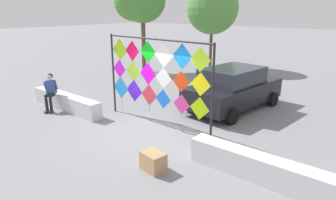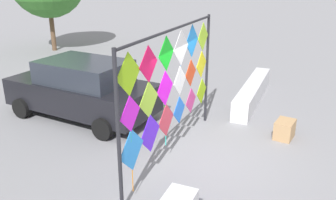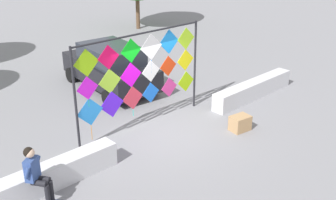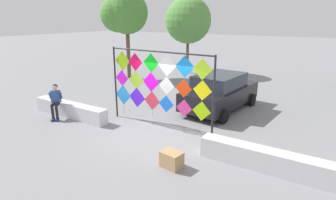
{
  "view_description": "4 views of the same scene",
  "coord_description": "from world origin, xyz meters",
  "px_view_note": "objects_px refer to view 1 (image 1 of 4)",
  "views": [
    {
      "loc": [
        6.23,
        -6.5,
        3.83
      ],
      "look_at": [
        0.38,
        0.52,
        1.04
      ],
      "focal_mm": 31.89,
      "sensor_mm": 36.0,
      "label": 1
    },
    {
      "loc": [
        -7.11,
        -2.19,
        4.13
      ],
      "look_at": [
        -0.41,
        0.65,
        1.43
      ],
      "focal_mm": 38.63,
      "sensor_mm": 36.0,
      "label": 2
    },
    {
      "loc": [
        -7.49,
        -8.31,
        5.85
      ],
      "look_at": [
        0.22,
        -0.08,
        0.95
      ],
      "focal_mm": 43.97,
      "sensor_mm": 36.0,
      "label": 3
    },
    {
      "loc": [
        5.35,
        -7.65,
        4.09
      ],
      "look_at": [
        0.28,
        0.46,
        1.23
      ],
      "focal_mm": 29.43,
      "sensor_mm": 36.0,
      "label": 4
    }
  ],
  "objects_px": {
    "parked_car": "(233,88)",
    "cardboard_box_large": "(153,161)",
    "seated_vendor": "(50,89)",
    "tree_far_right": "(139,0)",
    "tree_palm_like": "(214,8)",
    "kite_display_rack": "(155,73)"
  },
  "relations": [
    {
      "from": "tree_far_right",
      "to": "seated_vendor",
      "type": "bearing_deg",
      "value": -69.97
    },
    {
      "from": "cardboard_box_large",
      "to": "tree_palm_like",
      "type": "height_order",
      "value": "tree_palm_like"
    },
    {
      "from": "seated_vendor",
      "to": "tree_palm_like",
      "type": "bearing_deg",
      "value": 89.83
    },
    {
      "from": "kite_display_rack",
      "to": "seated_vendor",
      "type": "height_order",
      "value": "kite_display_rack"
    },
    {
      "from": "cardboard_box_large",
      "to": "tree_palm_like",
      "type": "relative_size",
      "value": 0.11
    },
    {
      "from": "parked_car",
      "to": "cardboard_box_large",
      "type": "relative_size",
      "value": 7.61
    },
    {
      "from": "cardboard_box_large",
      "to": "tree_palm_like",
      "type": "distance_m",
      "value": 14.48
    },
    {
      "from": "cardboard_box_large",
      "to": "seated_vendor",
      "type": "bearing_deg",
      "value": 172.41
    },
    {
      "from": "cardboard_box_large",
      "to": "tree_palm_like",
      "type": "bearing_deg",
      "value": 115.9
    },
    {
      "from": "parked_car",
      "to": "tree_far_right",
      "type": "xyz_separation_m",
      "value": [
        -8.22,
        3.11,
        3.5
      ]
    },
    {
      "from": "tree_palm_like",
      "to": "tree_far_right",
      "type": "bearing_deg",
      "value": -126.25
    },
    {
      "from": "seated_vendor",
      "to": "tree_palm_like",
      "type": "height_order",
      "value": "tree_palm_like"
    },
    {
      "from": "seated_vendor",
      "to": "parked_car",
      "type": "bearing_deg",
      "value": 41.35
    },
    {
      "from": "tree_far_right",
      "to": "tree_palm_like",
      "type": "bearing_deg",
      "value": 53.75
    },
    {
      "from": "cardboard_box_large",
      "to": "tree_far_right",
      "type": "distance_m",
      "value": 13.15
    },
    {
      "from": "parked_car",
      "to": "cardboard_box_large",
      "type": "distance_m",
      "value": 5.63
    },
    {
      "from": "kite_display_rack",
      "to": "tree_far_right",
      "type": "height_order",
      "value": "tree_far_right"
    },
    {
      "from": "tree_far_right",
      "to": "parked_car",
      "type": "bearing_deg",
      "value": -20.74
    },
    {
      "from": "cardboard_box_large",
      "to": "tree_far_right",
      "type": "xyz_separation_m",
      "value": [
        -9.01,
        8.66,
        4.11
      ]
    },
    {
      "from": "parked_car",
      "to": "cardboard_box_large",
      "type": "bearing_deg",
      "value": -81.92
    },
    {
      "from": "seated_vendor",
      "to": "parked_car",
      "type": "height_order",
      "value": "parked_car"
    },
    {
      "from": "kite_display_rack",
      "to": "tree_far_right",
      "type": "xyz_separation_m",
      "value": [
        -7.01,
        6.38,
        2.52
      ]
    }
  ]
}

